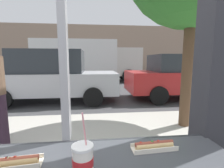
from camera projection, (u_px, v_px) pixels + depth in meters
The scene contains 10 objects.
ground_plane at pixel (91, 88), 9.05m from camera, with size 60.00×60.00×0.00m, color #424244.
sidewalk_strip at pixel (84, 145), 2.74m from camera, with size 16.00×2.80×0.15m, color #B2ADA3.
window_wall at pixel (62, 9), 1.00m from camera, with size 2.69×0.20×2.90m.
building_facade_far at pixel (93, 50), 18.83m from camera, with size 28.00×1.20×5.42m, color gray.
soda_cup_left at pixel (83, 161), 0.73m from camera, with size 0.10×0.10×0.31m.
hotdog_tray_near at pixel (154, 146), 0.97m from camera, with size 0.28×0.10×0.05m.
hotdog_tray_far at pixel (16, 162), 0.82m from camera, with size 0.25×0.12×0.05m.
parked_car_silver at pixel (53, 76), 5.86m from camera, with size 4.48×1.95×1.85m.
parked_car_red at pixel (184, 76), 6.39m from camera, with size 4.57×1.94×1.71m.
box_truck at pixel (87, 59), 11.53m from camera, with size 7.27×2.44×2.87m.
Camera 1 is at (0.20, -1.00, 1.49)m, focal length 26.07 mm.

